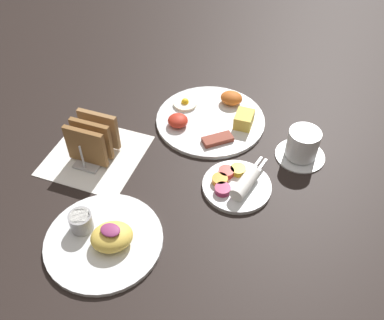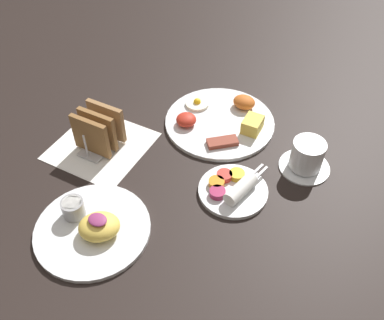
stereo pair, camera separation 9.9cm
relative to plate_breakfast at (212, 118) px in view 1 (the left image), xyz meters
The scene contains 7 objects.
ground_plane 0.22m from the plate_breakfast, 99.43° to the right, with size 3.00×3.00×0.00m, color black.
napkin_flat 0.31m from the plate_breakfast, 136.23° to the right, with size 0.22×0.22×0.00m.
plate_breakfast is the anchor object (origin of this frame).
plate_condiments 0.24m from the plate_breakfast, 58.33° to the right, with size 0.16×0.17×0.04m.
plate_foreground 0.44m from the plate_breakfast, 101.56° to the right, with size 0.24×0.24×0.06m.
toast_rack 0.32m from the plate_breakfast, 136.23° to the right, with size 0.10×0.12×0.10m.
coffee_cup 0.25m from the plate_breakfast, 12.37° to the right, with size 0.12×0.12×0.08m.
Camera 1 is at (0.28, -0.61, 0.74)m, focal length 40.00 mm.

